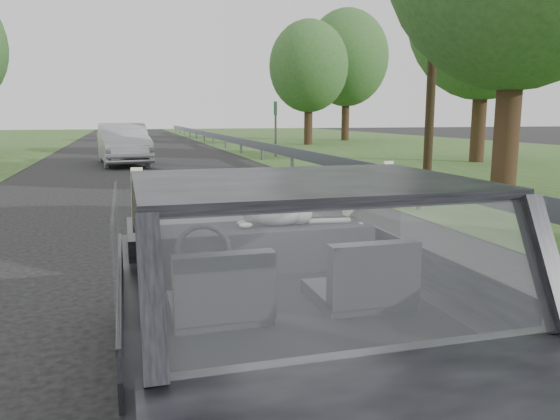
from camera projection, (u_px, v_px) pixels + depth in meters
ground at (280, 407)px, 3.31m from camera, size 140.00×140.00×0.00m
subject_car at (281, 293)px, 3.19m from camera, size 1.80×4.00×1.45m
dashboard at (256, 248)px, 3.76m from camera, size 1.58×0.45×0.30m
driver_seat at (221, 288)px, 2.78m from camera, size 0.50×0.72×0.42m
passenger_seat at (365, 276)px, 3.00m from camera, size 0.50×0.72×0.42m
steering_wheel at (203, 252)px, 3.36m from camera, size 0.36×0.36×0.04m
cat at (279, 212)px, 3.75m from camera, size 0.62×0.21×0.28m
guardrail at (334, 162)px, 13.85m from camera, size 0.05×90.00×0.32m
other_car at (123, 144)px, 19.61m from camera, size 2.19×4.63×1.48m
highway_sign at (276, 130)px, 22.90m from camera, size 0.42×0.90×2.32m
utility_pole at (433, 36)px, 15.40m from camera, size 0.33×0.33×7.90m
tree_1 at (483, 46)px, 20.01m from camera, size 7.30×7.30×8.49m
tree_2 at (309, 85)px, 32.37m from camera, size 5.13×5.13×7.09m
tree_3 at (346, 77)px, 37.79m from camera, size 7.44×7.44×8.70m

